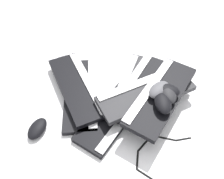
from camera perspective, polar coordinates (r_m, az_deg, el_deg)
name	(u,v)px	position (r m, az deg, el deg)	size (l,w,h in m)	color
ground_plane	(119,93)	(1.21, 1.50, -0.74)	(3.20, 3.20, 0.00)	white
keyboard_0	(116,112)	(1.12, 0.88, -5.13)	(0.39, 0.44, 0.03)	black
keyboard_1	(134,87)	(1.22, 5.01, 0.53)	(0.44, 0.39, 0.03)	#232326
keyboard_2	(81,93)	(1.20, -7.02, -0.84)	(0.46, 0.26, 0.03)	black
keyboard_3	(141,88)	(1.17, 6.69, 0.25)	(0.41, 0.42, 0.03)	black
keyboard_4	(146,93)	(1.12, 7.71, -0.74)	(0.21, 0.46, 0.03)	#232326
keyboard_5	(161,95)	(1.08, 11.06, -1.28)	(0.39, 0.44, 0.03)	black
keyboard_6	(77,86)	(1.19, -7.98, 0.72)	(0.45, 0.20, 0.03)	black
mouse_0	(163,103)	(1.01, 11.56, -2.99)	(0.11, 0.07, 0.04)	black
mouse_1	(168,93)	(1.05, 12.59, -0.78)	(0.11, 0.07, 0.04)	black
mouse_2	(66,56)	(1.38, -10.48, 7.43)	(0.11, 0.07, 0.04)	#B7B7BC
mouse_3	(159,90)	(1.05, 10.72, -0.03)	(0.11, 0.07, 0.04)	#4C4C51
mouse_4	(167,90)	(1.06, 12.39, -0.15)	(0.11, 0.07, 0.04)	black
mouse_5	(37,129)	(1.11, -16.71, -8.55)	(0.11, 0.07, 0.04)	black
cable_0	(181,175)	(1.02, 15.50, -18.23)	(0.49, 0.31, 0.01)	black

